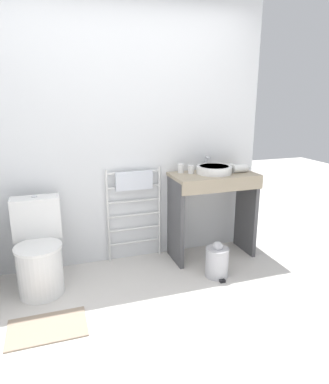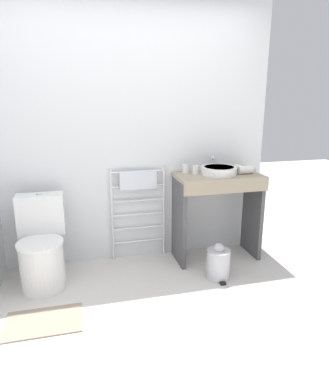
% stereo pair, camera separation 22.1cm
% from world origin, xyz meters
% --- Properties ---
extents(ground_plane, '(12.00, 12.00, 0.00)m').
position_xyz_m(ground_plane, '(0.00, 0.00, 0.00)').
color(ground_plane, silver).
extents(wall_back, '(2.79, 0.12, 2.58)m').
position_xyz_m(wall_back, '(0.00, 1.47, 1.29)').
color(wall_back, silver).
rests_on(wall_back, ground_plane).
extents(toilet, '(0.41, 0.54, 0.80)m').
position_xyz_m(toilet, '(-0.89, 1.05, 0.34)').
color(toilet, white).
rests_on(toilet, ground_plane).
extents(towel_radiator, '(0.56, 0.06, 0.96)m').
position_xyz_m(towel_radiator, '(0.03, 1.37, 0.68)').
color(towel_radiator, silver).
rests_on(towel_radiator, ground_plane).
extents(vanity_counter, '(0.85, 0.46, 0.89)m').
position_xyz_m(vanity_counter, '(0.81, 1.17, 0.59)').
color(vanity_counter, gray).
rests_on(vanity_counter, ground_plane).
extents(sink_basin, '(0.36, 0.36, 0.08)m').
position_xyz_m(sink_basin, '(0.82, 1.19, 0.93)').
color(sink_basin, white).
rests_on(sink_basin, vanity_counter).
extents(faucet, '(0.02, 0.10, 0.15)m').
position_xyz_m(faucet, '(0.82, 1.36, 0.99)').
color(faucet, silver).
rests_on(faucet, vanity_counter).
extents(cup_near_wall, '(0.06, 0.06, 0.09)m').
position_xyz_m(cup_near_wall, '(0.51, 1.32, 0.94)').
color(cup_near_wall, white).
rests_on(cup_near_wall, vanity_counter).
extents(cup_near_edge, '(0.06, 0.06, 0.08)m').
position_xyz_m(cup_near_edge, '(0.60, 1.26, 0.93)').
color(cup_near_edge, white).
rests_on(cup_near_edge, vanity_counter).
extents(hair_dryer, '(0.21, 0.19, 0.08)m').
position_xyz_m(hair_dryer, '(1.09, 1.16, 0.93)').
color(hair_dryer, white).
rests_on(hair_dryer, vanity_counter).
extents(trash_bin, '(0.22, 0.25, 0.35)m').
position_xyz_m(trash_bin, '(0.66, 0.76, 0.15)').
color(trash_bin, '#B7B7BC').
rests_on(trash_bin, ground_plane).
extents(bath_mat, '(0.56, 0.36, 0.01)m').
position_xyz_m(bath_mat, '(-0.86, 0.46, 0.01)').
color(bath_mat, gray).
rests_on(bath_mat, ground_plane).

